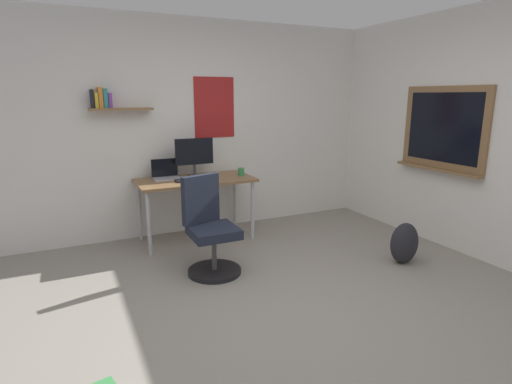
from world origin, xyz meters
TOP-DOWN VIEW (x-y plane):
  - ground_plane at (0.00, 0.00)m, footprint 5.20×5.20m
  - wall_back at (-0.01, 2.45)m, footprint 5.00×0.30m
  - wall_right at (2.45, 0.03)m, footprint 0.22×5.00m
  - desk at (-0.10, 2.03)m, footprint 1.35×0.68m
  - office_chair at (-0.27, 1.07)m, footprint 0.52×0.54m
  - laptop at (-0.41, 2.19)m, footprint 0.31×0.21m
  - monitor_primary at (-0.07, 2.14)m, footprint 0.46×0.17m
  - keyboard at (-0.17, 1.95)m, footprint 0.37×0.13m
  - computer_mouse at (0.11, 1.95)m, footprint 0.10×0.06m
  - coffee_mug at (0.47, 2.00)m, footprint 0.08×0.08m
  - backpack at (1.61, 0.40)m, footprint 0.32×0.22m

SIDE VIEW (x-z plane):
  - ground_plane at x=0.00m, z-range 0.00..0.00m
  - backpack at x=1.61m, z-range 0.00..0.43m
  - office_chair at x=-0.27m, z-range -0.07..0.88m
  - desk at x=-0.10m, z-range 0.30..1.04m
  - keyboard at x=-0.17m, z-range 0.74..0.76m
  - computer_mouse at x=0.11m, z-range 0.74..0.78m
  - coffee_mug at x=0.47m, z-range 0.74..0.83m
  - laptop at x=-0.41m, z-range 0.68..0.91m
  - monitor_primary at x=-0.07m, z-range 0.78..1.25m
  - wall_right at x=2.45m, z-range 0.00..2.60m
  - wall_back at x=-0.01m, z-range 0.00..2.60m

